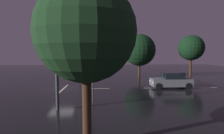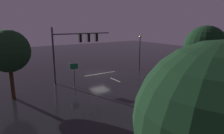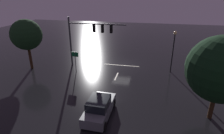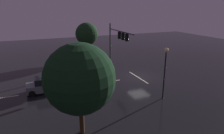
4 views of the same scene
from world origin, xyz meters
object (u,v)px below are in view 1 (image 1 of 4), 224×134
at_px(traffic_signal_assembly, 65,43).
at_px(tree_right_far, 86,33).
at_px(tree_left_far, 139,50).
at_px(street_lamp_left_kerb, 79,54).
at_px(route_sign, 93,77).
at_px(car_approaching, 171,81).
at_px(tree_left_near, 191,48).

xyz_separation_m(traffic_signal_assembly, tree_right_far, (7.61, 2.43, -0.09)).
distance_m(tree_left_far, tree_right_far, 21.77).
bearing_deg(street_lamp_left_kerb, route_sign, 12.20).
distance_m(traffic_signal_assembly, street_lamp_left_kerb, 10.78).
height_order(car_approaching, street_lamp_left_kerb, street_lamp_left_kerb).
relative_size(car_approaching, tree_right_far, 0.67).
xyz_separation_m(car_approaching, tree_left_far, (-8.92, -1.72, 3.52)).
bearing_deg(traffic_signal_assembly, tree_right_far, 17.72).
xyz_separation_m(tree_left_near, tree_left_far, (-0.09, -8.39, -0.36)).
bearing_deg(traffic_signal_assembly, tree_left_far, 146.04).
relative_size(tree_left_near, tree_left_far, 0.98).
bearing_deg(route_sign, traffic_signal_assembly, -118.62).
bearing_deg(tree_left_far, car_approaching, 10.89).
xyz_separation_m(car_approaching, tree_left_near, (-8.83, 6.68, 3.87)).
bearing_deg(route_sign, street_lamp_left_kerb, -167.80).
bearing_deg(tree_left_near, route_sign, -46.24).
xyz_separation_m(traffic_signal_assembly, tree_left_near, (-13.09, 17.27, 0.00)).
bearing_deg(traffic_signal_assembly, route_sign, 61.38).
height_order(street_lamp_left_kerb, tree_right_far, tree_right_far).
bearing_deg(car_approaching, tree_left_far, -169.11).
xyz_separation_m(tree_left_far, tree_right_far, (20.79, -6.45, 0.26)).
relative_size(route_sign, tree_right_far, 0.42).
relative_size(route_sign, tree_left_near, 0.41).
height_order(car_approaching, route_sign, route_sign).
distance_m(traffic_signal_assembly, tree_left_far, 15.90).
bearing_deg(tree_left_far, street_lamp_left_kerb, -75.04).
xyz_separation_m(car_approaching, tree_right_far, (11.87, -8.16, 3.78)).
bearing_deg(tree_left_near, street_lamp_left_kerb, -82.34).
bearing_deg(street_lamp_left_kerb, car_approaching, 59.31).
bearing_deg(car_approaching, route_sign, -56.40).
xyz_separation_m(street_lamp_left_kerb, tree_right_far, (18.34, 2.73, 0.88)).
bearing_deg(traffic_signal_assembly, car_approaching, 111.94).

